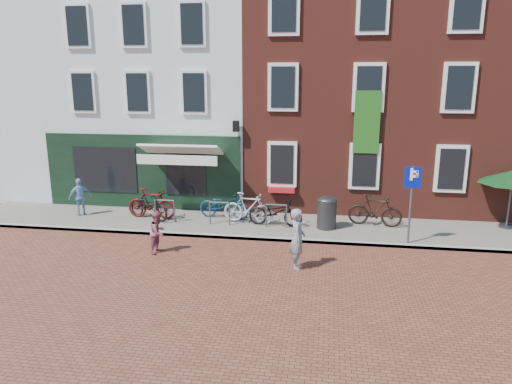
% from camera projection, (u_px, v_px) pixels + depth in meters
% --- Properties ---
extents(ground, '(80.00, 80.00, 0.00)m').
position_uv_depth(ground, '(257.00, 241.00, 15.32)').
color(ground, brown).
extents(sidewalk, '(24.00, 3.00, 0.10)m').
position_uv_depth(sidewalk, '(291.00, 227.00, 16.60)').
color(sidewalk, slate).
rests_on(sidewalk, ground).
extents(building_stucco, '(8.00, 8.00, 9.00)m').
position_uv_depth(building_stucco, '(172.00, 92.00, 21.74)').
color(building_stucco, silver).
rests_on(building_stucco, ground).
extents(building_brick_mid, '(6.00, 8.00, 10.00)m').
position_uv_depth(building_brick_mid, '(327.00, 81.00, 20.57)').
color(building_brick_mid, maroon).
rests_on(building_brick_mid, ground).
extents(building_brick_right, '(6.00, 8.00, 10.00)m').
position_uv_depth(building_brick_right, '(472.00, 81.00, 19.67)').
color(building_brick_right, maroon).
rests_on(building_brick_right, ground).
extents(filler_left, '(7.00, 8.00, 9.00)m').
position_uv_depth(filler_left, '(23.00, 91.00, 22.86)').
color(filler_left, silver).
rests_on(filler_left, ground).
extents(litter_bin, '(0.65, 0.65, 1.20)m').
position_uv_depth(litter_bin, '(327.00, 211.00, 16.14)').
color(litter_bin, '#333234').
rests_on(litter_bin, sidewalk).
extents(parking_sign, '(0.50, 0.08, 2.44)m').
position_uv_depth(parking_sign, '(412.00, 191.00, 14.42)').
color(parking_sign, '#4C4C4F').
rests_on(parking_sign, sidewalk).
extents(woman, '(0.44, 0.64, 1.70)m').
position_uv_depth(woman, '(298.00, 239.00, 12.94)').
color(woman, gray).
rests_on(woman, ground).
extents(boy, '(0.60, 0.70, 1.25)m').
position_uv_depth(boy, '(158.00, 232.00, 14.18)').
color(boy, '#924657').
rests_on(boy, ground).
extents(cafe_person, '(0.84, 0.81, 1.41)m').
position_uv_depth(cafe_person, '(80.00, 197.00, 17.66)').
color(cafe_person, '#7DA1C9').
rests_on(cafe_person, sidewalk).
extents(bicycle_0, '(1.99, 1.44, 1.00)m').
position_uv_depth(bicycle_0, '(149.00, 206.00, 17.24)').
color(bicycle_0, black).
rests_on(bicycle_0, sidewalk).
extents(bicycle_1, '(1.87, 0.64, 1.10)m').
position_uv_depth(bicycle_1, '(151.00, 204.00, 17.32)').
color(bicycle_1, '#520A0C').
rests_on(bicycle_1, sidewalk).
extents(bicycle_2, '(1.97, 0.92, 1.00)m').
position_uv_depth(bicycle_2, '(224.00, 205.00, 17.30)').
color(bicycle_2, navy).
rests_on(bicycle_2, sidewalk).
extents(bicycle_3, '(1.89, 0.78, 1.10)m').
position_uv_depth(bicycle_3, '(248.00, 208.00, 16.72)').
color(bicycle_3, '#ADACAE').
rests_on(bicycle_3, sidewalk).
extents(bicycle_4, '(1.94, 0.82, 1.00)m').
position_uv_depth(bicycle_4, '(275.00, 212.00, 16.44)').
color(bicycle_4, black).
rests_on(bicycle_4, sidewalk).
extents(bicycle_5, '(1.90, 0.82, 1.10)m').
position_uv_depth(bicycle_5, '(375.00, 210.00, 16.41)').
color(bicycle_5, black).
rests_on(bicycle_5, sidewalk).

